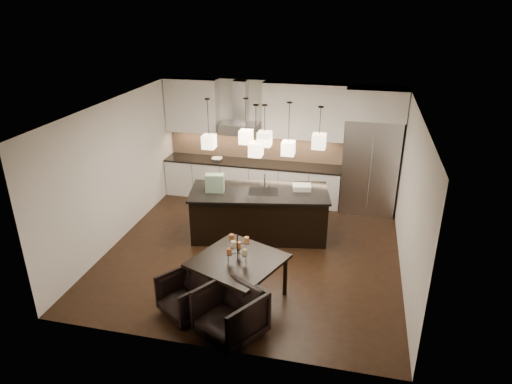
% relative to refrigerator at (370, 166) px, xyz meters
% --- Properties ---
extents(floor, '(5.50, 5.50, 0.02)m').
position_rel_refrigerator_xyz_m(floor, '(-2.10, -2.38, -1.08)').
color(floor, black).
rests_on(floor, ground).
extents(ceiling, '(5.50, 5.50, 0.02)m').
position_rel_refrigerator_xyz_m(ceiling, '(-2.10, -2.38, 1.73)').
color(ceiling, white).
rests_on(ceiling, wall_back).
extents(wall_back, '(5.50, 0.02, 2.80)m').
position_rel_refrigerator_xyz_m(wall_back, '(-2.10, 0.38, 0.32)').
color(wall_back, silver).
rests_on(wall_back, ground).
extents(wall_front, '(5.50, 0.02, 2.80)m').
position_rel_refrigerator_xyz_m(wall_front, '(-2.10, -5.14, 0.32)').
color(wall_front, silver).
rests_on(wall_front, ground).
extents(wall_left, '(0.02, 5.50, 2.80)m').
position_rel_refrigerator_xyz_m(wall_left, '(-4.86, -2.38, 0.32)').
color(wall_left, silver).
rests_on(wall_left, ground).
extents(wall_right, '(0.02, 5.50, 2.80)m').
position_rel_refrigerator_xyz_m(wall_right, '(0.66, -2.38, 0.32)').
color(wall_right, silver).
rests_on(wall_right, ground).
extents(refrigerator, '(1.20, 0.72, 2.15)m').
position_rel_refrigerator_xyz_m(refrigerator, '(0.00, 0.00, 0.00)').
color(refrigerator, '#B7B7BA').
rests_on(refrigerator, floor).
extents(fridge_panel, '(1.26, 0.72, 0.65)m').
position_rel_refrigerator_xyz_m(fridge_panel, '(0.00, 0.00, 1.40)').
color(fridge_panel, silver).
rests_on(fridge_panel, refrigerator).
extents(lower_cabinets, '(4.21, 0.62, 0.88)m').
position_rel_refrigerator_xyz_m(lower_cabinets, '(-2.73, 0.05, -0.64)').
color(lower_cabinets, silver).
rests_on(lower_cabinets, floor).
extents(countertop, '(4.21, 0.66, 0.04)m').
position_rel_refrigerator_xyz_m(countertop, '(-2.73, 0.05, -0.17)').
color(countertop, black).
rests_on(countertop, lower_cabinets).
extents(backsplash, '(4.21, 0.02, 0.63)m').
position_rel_refrigerator_xyz_m(backsplash, '(-2.73, 0.35, 0.16)').
color(backsplash, tan).
rests_on(backsplash, countertop).
extents(upper_cab_left, '(1.25, 0.35, 1.25)m').
position_rel_refrigerator_xyz_m(upper_cab_left, '(-4.20, 0.19, 1.10)').
color(upper_cab_left, silver).
rests_on(upper_cab_left, wall_back).
extents(upper_cab_right, '(1.85, 0.35, 1.25)m').
position_rel_refrigerator_xyz_m(upper_cab_right, '(-1.55, 0.19, 1.10)').
color(upper_cab_right, silver).
rests_on(upper_cab_right, wall_back).
extents(hood_canopy, '(0.90, 0.52, 0.24)m').
position_rel_refrigerator_xyz_m(hood_canopy, '(-3.03, 0.10, 0.65)').
color(hood_canopy, '#B7B7BA').
rests_on(hood_canopy, wall_back).
extents(hood_chimney, '(0.30, 0.28, 0.96)m').
position_rel_refrigerator_xyz_m(hood_chimney, '(-3.03, 0.21, 1.24)').
color(hood_chimney, '#B7B7BA').
rests_on(hood_chimney, hood_canopy).
extents(fruit_bowl, '(0.30, 0.30, 0.06)m').
position_rel_refrigerator_xyz_m(fruit_bowl, '(-3.57, 0.00, -0.12)').
color(fruit_bowl, silver).
rests_on(fruit_bowl, countertop).
extents(island_body, '(2.82, 1.54, 0.94)m').
position_rel_refrigerator_xyz_m(island_body, '(-2.13, -1.74, -0.61)').
color(island_body, black).
rests_on(island_body, floor).
extents(island_top, '(2.92, 1.64, 0.04)m').
position_rel_refrigerator_xyz_m(island_top, '(-2.13, -1.74, -0.12)').
color(island_top, black).
rests_on(island_top, island_body).
extents(faucet, '(0.15, 0.27, 0.41)m').
position_rel_refrigerator_xyz_m(faucet, '(-2.05, -1.61, 0.11)').
color(faucet, silver).
rests_on(faucet, island_top).
extents(tote_bag, '(0.39, 0.26, 0.36)m').
position_rel_refrigerator_xyz_m(tote_bag, '(-2.99, -1.95, 0.09)').
color(tote_bag, '#144926').
rests_on(tote_bag, island_top).
extents(food_container, '(0.40, 0.32, 0.11)m').
position_rel_refrigerator_xyz_m(food_container, '(-1.32, -1.48, -0.04)').
color(food_container, silver).
rests_on(food_container, island_top).
extents(dining_table, '(1.64, 1.64, 0.75)m').
position_rel_refrigerator_xyz_m(dining_table, '(-1.98, -3.95, -0.70)').
color(dining_table, black).
rests_on(dining_table, floor).
extents(candelabra, '(0.47, 0.47, 0.44)m').
position_rel_refrigerator_xyz_m(candelabra, '(-1.98, -3.95, -0.10)').
color(candelabra, black).
rests_on(candelabra, dining_table).
extents(candle_a, '(0.10, 0.10, 0.10)m').
position_rel_refrigerator_xyz_m(candle_a, '(-1.85, -4.00, -0.14)').
color(candle_a, beige).
rests_on(candle_a, candelabra).
extents(candle_b, '(0.10, 0.10, 0.10)m').
position_rel_refrigerator_xyz_m(candle_b, '(-2.00, -3.81, -0.14)').
color(candle_b, '#DD8341').
rests_on(candle_b, candelabra).
extents(candle_c, '(0.10, 0.10, 0.10)m').
position_rel_refrigerator_xyz_m(candle_c, '(-2.09, -4.03, -0.14)').
color(candle_c, '#974F26').
rests_on(candle_c, candelabra).
extents(candle_d, '(0.10, 0.10, 0.10)m').
position_rel_refrigerator_xyz_m(candle_d, '(-1.85, -3.91, 0.02)').
color(candle_d, '#DD8341').
rests_on(candle_d, candelabra).
extents(candle_e, '(0.10, 0.10, 0.10)m').
position_rel_refrigerator_xyz_m(candle_e, '(-2.10, -3.88, 0.02)').
color(candle_e, '#974F26').
rests_on(candle_e, candelabra).
extents(candle_f, '(0.10, 0.10, 0.10)m').
position_rel_refrigerator_xyz_m(candle_f, '(-2.01, -4.08, 0.02)').
color(candle_f, beige).
rests_on(candle_f, candelabra).
extents(armchair_left, '(1.00, 1.00, 0.66)m').
position_rel_refrigerator_xyz_m(armchair_left, '(-2.66, -4.48, -0.74)').
color(armchair_left, black).
rests_on(armchair_left, floor).
extents(armchair_right, '(1.15, 1.16, 0.77)m').
position_rel_refrigerator_xyz_m(armchair_right, '(-1.87, -4.81, -0.69)').
color(armchair_right, black).
rests_on(armchair_right, floor).
extents(pendant_a, '(0.24, 0.24, 0.26)m').
position_rel_refrigerator_xyz_m(pendant_a, '(-3.12, -1.83, 0.89)').
color(pendant_a, beige).
rests_on(pendant_a, ceiling).
extents(pendant_b, '(0.24, 0.24, 0.26)m').
position_rel_refrigerator_xyz_m(pendant_b, '(-2.43, -1.61, 0.97)').
color(pendant_b, beige).
rests_on(pendant_b, ceiling).
extents(pendant_c, '(0.24, 0.24, 0.26)m').
position_rel_refrigerator_xyz_m(pendant_c, '(-1.96, -2.09, 1.10)').
color(pendant_c, beige).
rests_on(pendant_c, ceiling).
extents(pendant_d, '(0.24, 0.24, 0.26)m').
position_rel_refrigerator_xyz_m(pendant_d, '(-1.57, -1.78, 0.85)').
color(pendant_d, beige).
rests_on(pendant_d, ceiling).
extents(pendant_e, '(0.24, 0.24, 0.26)m').
position_rel_refrigerator_xyz_m(pendant_e, '(-0.99, -2.01, 1.10)').
color(pendant_e, beige).
rests_on(pendant_e, ceiling).
extents(pendant_f, '(0.24, 0.24, 0.26)m').
position_rel_refrigerator_xyz_m(pendant_f, '(-2.12, -2.11, 0.90)').
color(pendant_f, beige).
rests_on(pendant_f, ceiling).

